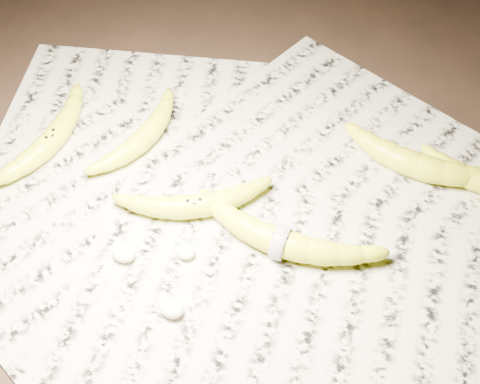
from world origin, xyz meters
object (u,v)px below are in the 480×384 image
at_px(banana_center, 194,205).
at_px(banana_upper_a, 418,164).
at_px(banana_left_a, 50,139).
at_px(banana_left_b, 145,136).
at_px(banana_taped, 281,241).

relative_size(banana_center, banana_upper_a, 0.94).
xyz_separation_m(banana_left_a, banana_left_b, (0.13, 0.07, -0.00)).
bearing_deg(banana_taped, banana_left_a, 173.90).
height_order(banana_center, banana_upper_a, banana_upper_a).
relative_size(banana_left_a, banana_taped, 0.86).
relative_size(banana_left_b, banana_taped, 0.74).
bearing_deg(banana_center, banana_taped, -36.02).
bearing_deg(banana_upper_a, banana_center, -142.41).
bearing_deg(banana_left_a, banana_upper_a, -68.64).
bearing_deg(banana_center, banana_upper_a, 4.47).
distance_m(banana_left_b, banana_center, 0.16).
distance_m(banana_left_a, banana_center, 0.26).
xyz_separation_m(banana_center, banana_taped, (0.14, -0.01, 0.00)).
relative_size(banana_center, banana_taped, 0.82).
distance_m(banana_left_b, banana_taped, 0.29).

